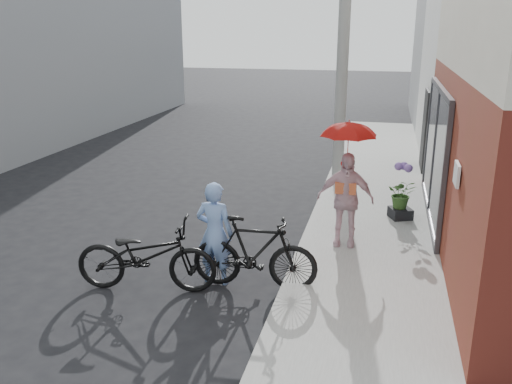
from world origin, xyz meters
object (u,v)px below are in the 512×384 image
at_px(bike_right, 255,253).
at_px(planter, 400,213).
at_px(bike_left, 146,256).
at_px(officer, 215,233).
at_px(kimono_woman, 345,199).
at_px(utility_pole, 344,35).

xyz_separation_m(bike_right, planter, (2.12, 3.27, -0.33)).
bearing_deg(bike_left, bike_right, -82.70).
bearing_deg(bike_right, bike_left, 101.89).
bearing_deg(officer, bike_right, 179.95).
height_order(officer, kimono_woman, kimono_woman).
bearing_deg(planter, officer, -130.36).
height_order(bike_left, bike_right, bike_right).
xyz_separation_m(bike_left, kimono_woman, (2.66, 2.13, 0.39)).
bearing_deg(officer, kimono_woman, -132.18).
bearing_deg(bike_left, officer, -70.32).
bearing_deg(officer, utility_pole, -96.88).
bearing_deg(utility_pole, kimono_woman, -83.37).
xyz_separation_m(utility_pole, bike_left, (-2.14, -6.59, -2.96)).
bearing_deg(bike_right, utility_pole, -9.72).
bearing_deg(bike_right, kimono_woman, -37.82).
relative_size(utility_pole, kimono_woman, 4.35).
relative_size(bike_left, kimono_woman, 1.27).
bearing_deg(kimono_woman, bike_left, -142.61).
bearing_deg(planter, kimono_woman, -121.81).
relative_size(officer, bike_right, 0.85).
relative_size(utility_pole, bike_left, 3.41).
distance_m(utility_pole, bike_left, 7.53).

